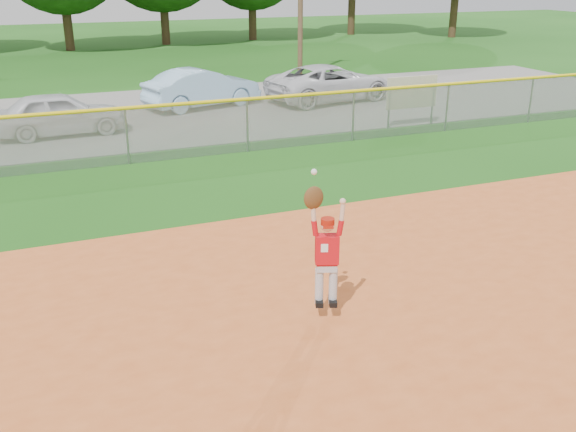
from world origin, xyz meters
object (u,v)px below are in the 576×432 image
at_px(ballplayer, 325,248).
at_px(sponsor_sign, 412,94).
at_px(car_white_a, 60,113).
at_px(car_white_b, 330,83).
at_px(car_blue, 202,88).

bearing_deg(ballplayer, sponsor_sign, 52.47).
height_order(car_white_a, ballplayer, ballplayer).
xyz_separation_m(car_white_b, sponsor_sign, (0.64, -4.84, 0.36)).
distance_m(car_white_a, ballplayer, 13.54).
xyz_separation_m(car_blue, sponsor_sign, (5.55, -5.52, 0.35)).
height_order(car_blue, car_white_b, car_blue).
relative_size(car_blue, sponsor_sign, 2.33).
bearing_deg(car_white_a, car_blue, -66.84).
bearing_deg(ballplayer, car_blue, 81.64).
distance_m(sponsor_sign, ballplayer, 12.91).
xyz_separation_m(car_white_a, ballplayer, (2.87, -13.22, 0.46)).
bearing_deg(car_white_a, sponsor_sign, -108.41).
relative_size(car_white_b, sponsor_sign, 2.72).
xyz_separation_m(car_white_b, ballplayer, (-7.22, -15.08, 0.43)).
bearing_deg(sponsor_sign, car_blue, 135.17).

